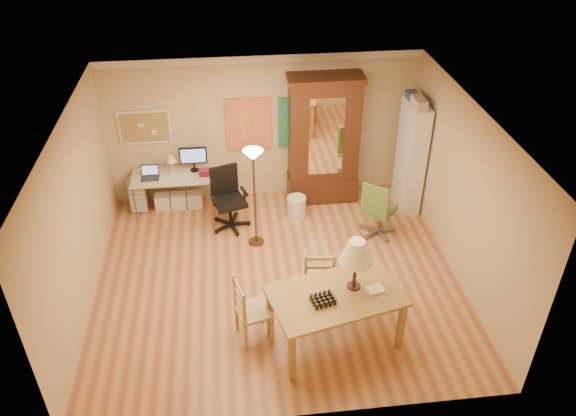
{
  "coord_description": "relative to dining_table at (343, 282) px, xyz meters",
  "views": [
    {
      "loc": [
        -0.61,
        -6.61,
        5.71
      ],
      "look_at": [
        0.2,
        0.3,
        1.08
      ],
      "focal_mm": 35.0,
      "sensor_mm": 36.0,
      "label": 1
    }
  ],
  "objects": [
    {
      "name": "corkboard",
      "position": [
        -2.76,
        3.81,
        0.51
      ],
      "size": [
        0.9,
        0.04,
        0.62
      ],
      "primitive_type": "cube",
      "color": "tan",
      "rests_on": "floor"
    },
    {
      "name": "ladder_chair_left",
      "position": [
        -1.18,
        0.16,
        -0.54
      ],
      "size": [
        0.54,
        0.55,
        0.97
      ],
      "color": "tan",
      "rests_on": "floor"
    },
    {
      "name": "floor",
      "position": [
        -0.71,
        1.34,
        -0.99
      ],
      "size": [
        5.5,
        5.5,
        0.0
      ],
      "primitive_type": "plane",
      "color": "#9C5837",
      "rests_on": "ground"
    },
    {
      "name": "art_panel_right",
      "position": [
        -0.06,
        3.81,
        0.46
      ],
      "size": [
        0.75,
        0.04,
        0.95
      ],
      "primitive_type": "cube",
      "color": "teal",
      "rests_on": "floor"
    },
    {
      "name": "dining_table",
      "position": [
        0.0,
        0.0,
        0.0
      ],
      "size": [
        1.86,
        1.37,
        1.57
      ],
      "color": "olive",
      "rests_on": "floor"
    },
    {
      "name": "office_chair_green",
      "position": [
        1.08,
        2.27,
        -0.71
      ],
      "size": [
        0.67,
        0.67,
        1.05
      ],
      "color": "slate",
      "rests_on": "floor"
    },
    {
      "name": "torchiere_lamp",
      "position": [
        -0.98,
        2.27,
        0.4
      ],
      "size": [
        0.32,
        0.32,
        1.74
      ],
      "color": "#45331B",
      "rests_on": "floor"
    },
    {
      "name": "wastebin",
      "position": [
        -0.21,
        2.93,
        -0.78
      ],
      "size": [
        0.34,
        0.34,
        0.42
      ],
      "primitive_type": "cylinder",
      "color": "silver",
      "rests_on": "floor"
    },
    {
      "name": "armoire",
      "position": [
        0.35,
        3.57,
        0.05
      ],
      "size": [
        1.3,
        0.62,
        2.39
      ],
      "color": "#35210E",
      "rests_on": "floor"
    },
    {
      "name": "drawer_cart",
      "position": [
        -3.01,
        3.57,
        -0.67
      ],
      "size": [
        0.32,
        0.38,
        0.64
      ],
      "color": "slate",
      "rests_on": "floor"
    },
    {
      "name": "office_chair_black",
      "position": [
        -1.4,
        2.82,
        -0.7
      ],
      "size": [
        0.68,
        0.68,
        1.1
      ],
      "color": "black",
      "rests_on": "floor"
    },
    {
      "name": "bookshelf",
      "position": [
        1.84,
        3.13,
        0.01
      ],
      "size": [
        0.3,
        0.8,
        2.01
      ],
      "color": "white",
      "rests_on": "floor"
    },
    {
      "name": "ladder_chair_back",
      "position": [
        -0.18,
        0.75,
        -0.54
      ],
      "size": [
        0.49,
        0.47,
        0.97
      ],
      "color": "tan",
      "rests_on": "floor"
    },
    {
      "name": "art_panel_left",
      "position": [
        -0.96,
        3.81,
        0.46
      ],
      "size": [
        0.8,
        0.04,
        1.0
      ],
      "primitive_type": "cube",
      "color": "yellow",
      "rests_on": "floor"
    },
    {
      "name": "computer_desk",
      "position": [
        -2.28,
        3.49,
        -0.57
      ],
      "size": [
        1.54,
        0.67,
        1.16
      ],
      "color": "beige",
      "rests_on": "floor"
    },
    {
      "name": "crown_molding",
      "position": [
        -0.71,
        3.8,
        1.65
      ],
      "size": [
        5.5,
        0.08,
        0.12
      ],
      "primitive_type": "cube",
      "color": "white",
      "rests_on": "floor"
    }
  ]
}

